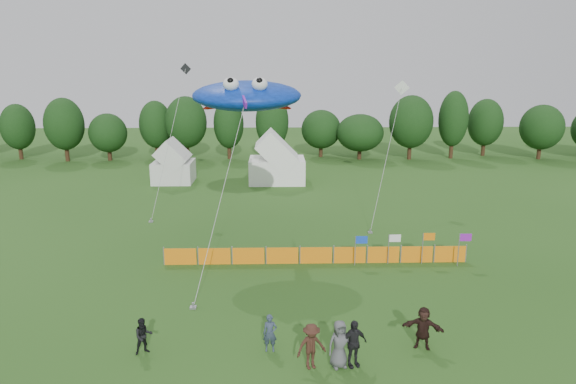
{
  "coord_description": "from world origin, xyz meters",
  "views": [
    {
      "loc": [
        -0.64,
        -19.12,
        11.33
      ],
      "look_at": [
        0.0,
        6.0,
        5.2
      ],
      "focal_mm": 32.0,
      "sensor_mm": 36.0,
      "label": 1
    }
  ],
  "objects_px": {
    "spectator_a": "(270,333)",
    "spectator_f": "(423,328)",
    "tent_right": "(277,163)",
    "spectator_c": "(311,346)",
    "tent_left": "(173,165)",
    "spectator_b": "(143,336)",
    "stingray_kite": "(248,96)",
    "spectator_e": "(339,344)",
    "barrier_fence": "(316,255)",
    "spectator_d": "(353,343)"
  },
  "relations": [
    {
      "from": "barrier_fence",
      "to": "spectator_b",
      "type": "bearing_deg",
      "value": -128.84
    },
    {
      "from": "tent_left",
      "to": "spectator_c",
      "type": "xyz_separation_m",
      "value": [
        11.58,
        -33.36,
        -0.85
      ]
    },
    {
      "from": "tent_left",
      "to": "tent_right",
      "type": "bearing_deg",
      "value": -1.47
    },
    {
      "from": "tent_left",
      "to": "spectator_a",
      "type": "height_order",
      "value": "tent_left"
    },
    {
      "from": "tent_left",
      "to": "spectator_d",
      "type": "bearing_deg",
      "value": -68.33
    },
    {
      "from": "barrier_fence",
      "to": "spectator_b",
      "type": "xyz_separation_m",
      "value": [
        -7.75,
        -9.63,
        0.26
      ]
    },
    {
      "from": "barrier_fence",
      "to": "spectator_e",
      "type": "relative_size",
      "value": 9.33
    },
    {
      "from": "spectator_d",
      "to": "spectator_e",
      "type": "relative_size",
      "value": 1.0
    },
    {
      "from": "spectator_a",
      "to": "stingray_kite",
      "type": "relative_size",
      "value": 0.09
    },
    {
      "from": "spectator_c",
      "to": "spectator_f",
      "type": "distance_m",
      "value": 4.9
    },
    {
      "from": "spectator_f",
      "to": "tent_right",
      "type": "bearing_deg",
      "value": 120.36
    },
    {
      "from": "barrier_fence",
      "to": "stingray_kite",
      "type": "bearing_deg",
      "value": 140.22
    },
    {
      "from": "spectator_b",
      "to": "spectator_c",
      "type": "height_order",
      "value": "spectator_c"
    },
    {
      "from": "spectator_a",
      "to": "spectator_b",
      "type": "relative_size",
      "value": 1.04
    },
    {
      "from": "spectator_b",
      "to": "spectator_d",
      "type": "distance_m",
      "value": 8.42
    },
    {
      "from": "spectator_c",
      "to": "spectator_e",
      "type": "relative_size",
      "value": 0.96
    },
    {
      "from": "spectator_b",
      "to": "spectator_f",
      "type": "distance_m",
      "value": 11.42
    },
    {
      "from": "tent_right",
      "to": "spectator_c",
      "type": "distance_m",
      "value": 33.14
    },
    {
      "from": "tent_right",
      "to": "stingray_kite",
      "type": "height_order",
      "value": "stingray_kite"
    },
    {
      "from": "tent_left",
      "to": "spectator_c",
      "type": "bearing_deg",
      "value": -70.86
    },
    {
      "from": "spectator_c",
      "to": "spectator_d",
      "type": "xyz_separation_m",
      "value": [
        1.63,
        0.1,
        0.04
      ]
    },
    {
      "from": "tent_right",
      "to": "spectator_e",
      "type": "height_order",
      "value": "tent_right"
    },
    {
      "from": "spectator_a",
      "to": "spectator_c",
      "type": "height_order",
      "value": "spectator_c"
    },
    {
      "from": "spectator_b",
      "to": "stingray_kite",
      "type": "relative_size",
      "value": 0.09
    },
    {
      "from": "tent_left",
      "to": "spectator_f",
      "type": "distance_m",
      "value": 35.92
    },
    {
      "from": "barrier_fence",
      "to": "stingray_kite",
      "type": "distance_m",
      "value": 10.54
    },
    {
      "from": "barrier_fence",
      "to": "spectator_c",
      "type": "bearing_deg",
      "value": -95.47
    },
    {
      "from": "tent_left",
      "to": "spectator_a",
      "type": "distance_m",
      "value": 33.62
    },
    {
      "from": "tent_right",
      "to": "spectator_c",
      "type": "relative_size",
      "value": 3.05
    },
    {
      "from": "spectator_d",
      "to": "spectator_a",
      "type": "bearing_deg",
      "value": 140.94
    },
    {
      "from": "barrier_fence",
      "to": "stingray_kite",
      "type": "relative_size",
      "value": 1.03
    },
    {
      "from": "tent_left",
      "to": "stingray_kite",
      "type": "distance_m",
      "value": 22.42
    },
    {
      "from": "spectator_e",
      "to": "spectator_d",
      "type": "bearing_deg",
      "value": -13.07
    },
    {
      "from": "spectator_a",
      "to": "spectator_c",
      "type": "bearing_deg",
      "value": -37.69
    },
    {
      "from": "tent_right",
      "to": "spectator_a",
      "type": "height_order",
      "value": "tent_right"
    },
    {
      "from": "spectator_a",
      "to": "spectator_f",
      "type": "distance_m",
      "value": 6.3
    },
    {
      "from": "barrier_fence",
      "to": "spectator_b",
      "type": "relative_size",
      "value": 11.73
    },
    {
      "from": "barrier_fence",
      "to": "tent_right",
      "type": "bearing_deg",
      "value": 95.66
    },
    {
      "from": "tent_left",
      "to": "spectator_e",
      "type": "height_order",
      "value": "tent_left"
    },
    {
      "from": "spectator_a",
      "to": "spectator_d",
      "type": "distance_m",
      "value": 3.44
    },
    {
      "from": "tent_left",
      "to": "barrier_fence",
      "type": "height_order",
      "value": "tent_left"
    },
    {
      "from": "barrier_fence",
      "to": "spectator_f",
      "type": "xyz_separation_m",
      "value": [
        3.66,
        -9.5,
        0.4
      ]
    },
    {
      "from": "spectator_b",
      "to": "spectator_f",
      "type": "height_order",
      "value": "spectator_f"
    },
    {
      "from": "spectator_f",
      "to": "tent_left",
      "type": "bearing_deg",
      "value": 136.85
    },
    {
      "from": "spectator_a",
      "to": "spectator_d",
      "type": "relative_size",
      "value": 0.82
    },
    {
      "from": "spectator_b",
      "to": "spectator_d",
      "type": "xyz_separation_m",
      "value": [
        8.34,
        -1.13,
        0.2
      ]
    },
    {
      "from": "tent_right",
      "to": "spectator_d",
      "type": "bearing_deg",
      "value": -85.16
    },
    {
      "from": "spectator_b",
      "to": "spectator_f",
      "type": "bearing_deg",
      "value": -24.79
    },
    {
      "from": "spectator_b",
      "to": "stingray_kite",
      "type": "xyz_separation_m",
      "value": [
        3.72,
        12.98,
        8.88
      ]
    },
    {
      "from": "barrier_fence",
      "to": "spectator_f",
      "type": "height_order",
      "value": "spectator_f"
    }
  ]
}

